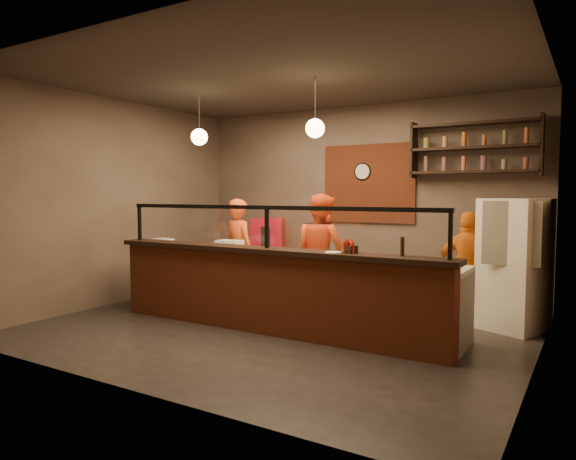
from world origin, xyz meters
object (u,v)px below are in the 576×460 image
Objects in this scene: condiment_caddy at (349,249)px; cook_right at (468,268)px; wall_clock at (363,172)px; pepper_mill at (402,246)px; cook_mid at (321,252)px; fridge at (514,265)px; cook_left at (240,252)px; red_cooler at (268,254)px; pizza_dough at (269,255)px.

cook_right is at bearing 60.19° from condiment_caddy.
wall_clock is 0.20× the size of cook_right.
cook_right reaches higher than pepper_mill.
fridge is at bearing -154.81° from cook_mid.
cook_left is 1.27× the size of red_cooler.
cook_mid is 1.04× the size of fridge.
red_cooler reaches higher than pepper_mill.
cook_left is 3.92m from fridge.
cook_right is 9.42× the size of condiment_caddy.
pepper_mill is at bearing 179.55° from cook_left.
cook_right is 1.72m from pepper_mill.
red_cooler reaches higher than pizza_dough.
condiment_caddy is at bearing 54.05° from cook_right.
cook_mid is 1.33× the size of red_cooler.
cook_left reaches higher than cook_right.
cook_mid is 2.22m from pepper_mill.
pizza_dough is 1.45m from condiment_caddy.
wall_clock is at bearing -178.99° from fridge.
fridge reaches higher than condiment_caddy.
pizza_dough is at bearing -80.23° from red_cooler.
cook_mid is at bearing 140.91° from pepper_mill.
wall_clock is 0.17× the size of cook_mid.
cook_mid is at bearing -150.69° from fridge.
condiment_caddy is at bearing 174.26° from cook_left.
cook_right is at bearing -154.95° from fridge.
wall_clock is 3.26m from pepper_mill.
fridge is at bearing -152.12° from cook_left.
wall_clock reaches higher than cook_right.
cook_mid is 1.81m from condiment_caddy.
cook_right is 1.15× the size of red_cooler.
cook_right is 2.64m from pizza_dough.
condiment_caddy is at bearing 147.17° from cook_mid.
cook_mid is 1.88m from red_cooler.
cook_right is 1.96m from condiment_caddy.
cook_mid reaches higher than condiment_caddy.
wall_clock is at bearing 110.02° from condiment_caddy.
condiment_caddy is at bearing -176.63° from pepper_mill.
cook_right is at bearing -151.04° from cook_left.
cook_mid is at bearing 127.76° from condiment_caddy.
red_cooler is 8.17× the size of condiment_caddy.
red_cooler is 2.39m from pizza_dough.
cook_right is at bearing -153.68° from cook_mid.
fridge is 10.51× the size of condiment_caddy.
cook_mid is at bearing 75.07° from pizza_dough.
wall_clock is at bearing -13.59° from red_cooler.
cook_mid reaches higher than pizza_dough.
red_cooler reaches higher than condiment_caddy.
cook_left is 1.31m from cook_mid.
pepper_mill is (-0.90, -1.65, 0.33)m from fridge.
pepper_mill is at bearing 71.69° from cook_right.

